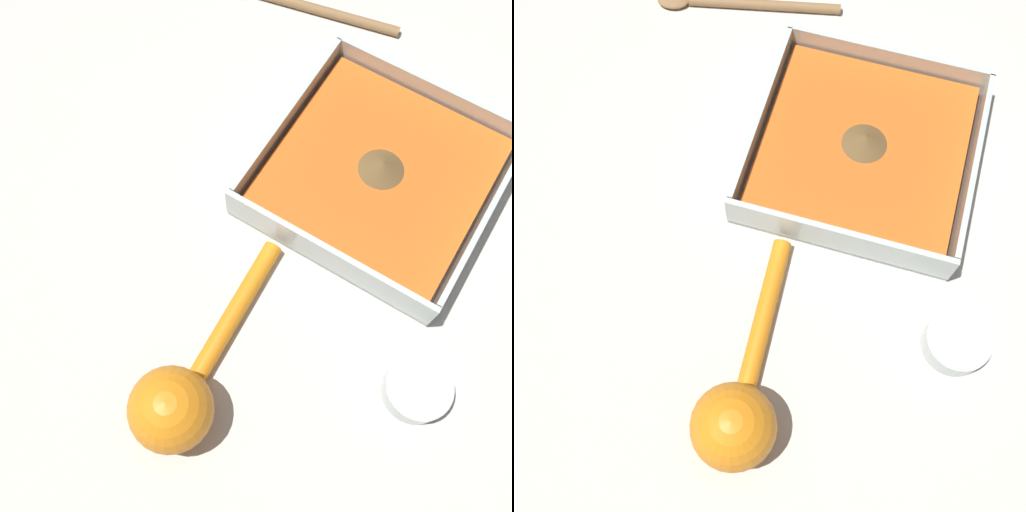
% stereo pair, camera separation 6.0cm
% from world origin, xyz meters
% --- Properties ---
extents(ground_plane, '(4.00, 4.00, 0.00)m').
position_xyz_m(ground_plane, '(0.00, 0.00, 0.00)').
color(ground_plane, beige).
extents(square_dish, '(0.24, 0.24, 0.05)m').
position_xyz_m(square_dish, '(0.02, -0.00, 0.02)').
color(square_dish, silver).
rests_on(square_dish, ground_plane).
extents(spice_bowl, '(0.06, 0.06, 0.03)m').
position_xyz_m(spice_bowl, '(0.16, -0.18, 0.01)').
color(spice_bowl, silver).
rests_on(spice_bowl, ground_plane).
extents(lemon_squeezer, '(0.08, 0.23, 0.08)m').
position_xyz_m(lemon_squeezer, '(-0.03, -0.31, 0.04)').
color(lemon_squeezer, orange).
rests_on(lemon_squeezer, ground_plane).
extents(wooden_spoon, '(0.23, 0.07, 0.01)m').
position_xyz_m(wooden_spoon, '(-0.18, 0.17, 0.01)').
color(wooden_spoon, olive).
rests_on(wooden_spoon, ground_plane).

